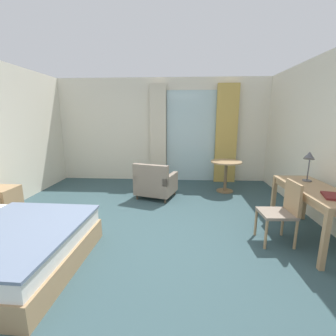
{
  "coord_description": "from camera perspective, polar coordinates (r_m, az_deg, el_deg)",
  "views": [
    {
      "loc": [
        0.52,
        -3.06,
        1.7
      ],
      "look_at": [
        0.34,
        0.1,
        1.01
      ],
      "focal_mm": 24.76,
      "sensor_mm": 36.0,
      "label": 1
    }
  ],
  "objects": [
    {
      "name": "balcony_glass_door",
      "position": [
        6.26,
        5.85,
        7.63
      ],
      "size": [
        1.34,
        0.02,
        2.38
      ],
      "primitive_type": "cube",
      "color": "silver",
      "rests_on": "ground"
    },
    {
      "name": "armchair_by_window",
      "position": [
        4.98,
        -3.15,
        -3.81
      ],
      "size": [
        0.93,
        0.89,
        0.77
      ],
      "color": "gray",
      "rests_on": "ground"
    },
    {
      "name": "desk_lamp",
      "position": [
        3.9,
        31.41,
        2.05
      ],
      "size": [
        0.23,
        0.28,
        0.5
      ],
      "color": "#4C4C51",
      "rests_on": "writing_desk"
    },
    {
      "name": "wall_back",
      "position": [
        6.35,
        -1.39,
        9.22
      ],
      "size": [
        5.78,
        0.12,
        2.71
      ],
      "primitive_type": "cube",
      "color": "silver",
      "rests_on": "ground"
    },
    {
      "name": "desk_chair",
      "position": [
        3.55,
        26.36,
        -9.07
      ],
      "size": [
        0.45,
        0.42,
        0.87
      ],
      "color": "gray",
      "rests_on": "ground"
    },
    {
      "name": "nightstand",
      "position": [
        4.92,
        -35.58,
        -6.98
      ],
      "size": [
        0.44,
        0.47,
        0.53
      ],
      "color": "tan",
      "rests_on": "ground"
    },
    {
      "name": "curtain_panel_left",
      "position": [
        6.18,
        -2.44,
        8.33
      ],
      "size": [
        0.42,
        0.1,
        2.54
      ],
      "primitive_type": "cube",
      "color": "beige",
      "rests_on": "ground"
    },
    {
      "name": "ground",
      "position": [
        3.57,
        -5.78,
        -17.11
      ],
      "size": [
        6.18,
        7.03,
        0.1
      ],
      "primitive_type": "cube",
      "color": "#334C51"
    },
    {
      "name": "writing_desk",
      "position": [
        3.78,
        32.55,
        -5.6
      ],
      "size": [
        0.61,
        1.45,
        0.76
      ],
      "color": "tan",
      "rests_on": "ground"
    },
    {
      "name": "curtain_panel_right",
      "position": [
        6.26,
        14.15,
        8.02
      ],
      "size": [
        0.55,
        0.1,
        2.54
      ],
      "primitive_type": "cube",
      "color": "tan",
      "rests_on": "ground"
    },
    {
      "name": "closed_book",
      "position": [
        3.46,
        35.41,
        -5.66
      ],
      "size": [
        0.28,
        0.35,
        0.02
      ],
      "primitive_type": "cube",
      "rotation": [
        0.0,
        0.0,
        -0.31
      ],
      "color": "maroon",
      "rests_on": "writing_desk"
    },
    {
      "name": "round_cafe_table",
      "position": [
        5.5,
        14.07,
        -0.27
      ],
      "size": [
        0.7,
        0.7,
        0.72
      ],
      "color": "tan",
      "rests_on": "ground"
    }
  ]
}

